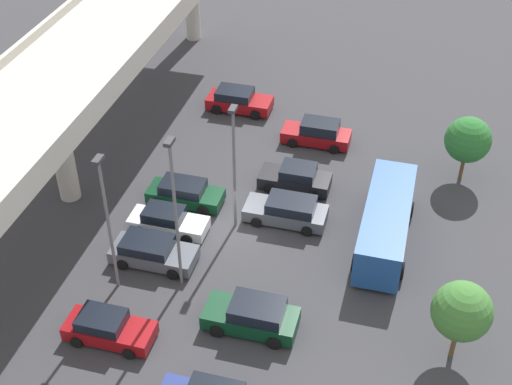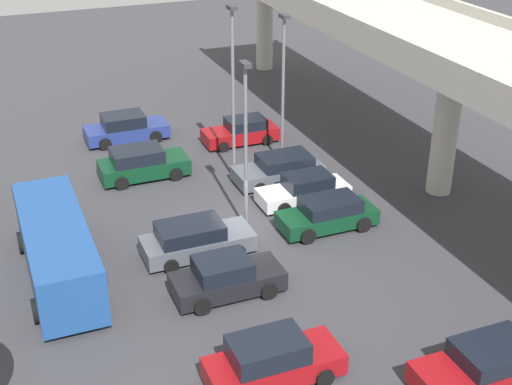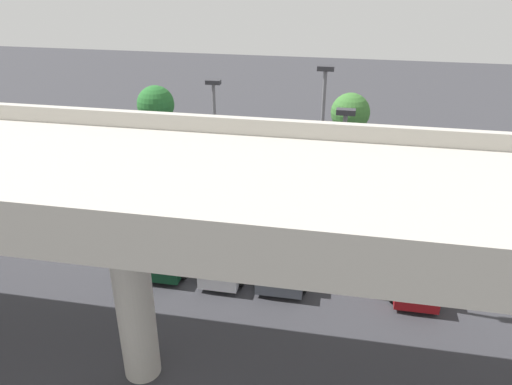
{
  "view_description": "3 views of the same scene",
  "coord_description": "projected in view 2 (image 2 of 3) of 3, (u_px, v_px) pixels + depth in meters",
  "views": [
    {
      "loc": [
        -29.96,
        -9.24,
        26.55
      ],
      "look_at": [
        0.27,
        -1.06,
        2.41
      ],
      "focal_mm": 50.0,
      "sensor_mm": 36.0,
      "label": 1
    },
    {
      "loc": [
        26.31,
        -10.1,
        16.12
      ],
      "look_at": [
        1.4,
        0.02,
        2.56
      ],
      "focal_mm": 50.0,
      "sensor_mm": 36.0,
      "label": 2
    },
    {
      "loc": [
        -6.33,
        22.53,
        13.2
      ],
      "look_at": [
        -1.87,
        -0.67,
        1.81
      ],
      "focal_mm": 35.0,
      "sensor_mm": 36.0,
      "label": 3
    }
  ],
  "objects": [
    {
      "name": "lamp_post_mid_lot",
      "position": [
        233.0,
        83.0,
        34.9
      ],
      "size": [
        0.7,
        0.35,
        8.97
      ],
      "color": "slate",
      "rests_on": "ground_plane"
    },
    {
      "name": "parked_car_4",
      "position": [
        196.0,
        239.0,
        30.2
      ],
      "size": [
        2.19,
        4.75,
        1.53
      ],
      "rotation": [
        0.0,
        0.0,
        1.57
      ],
      "color": "#515660",
      "rests_on": "ground_plane"
    },
    {
      "name": "lamp_post_by_overpass",
      "position": [
        283.0,
        79.0,
        36.99
      ],
      "size": [
        0.7,
        0.35,
        8.08
      ],
      "color": "slate",
      "rests_on": "ground_plane"
    },
    {
      "name": "parked_car_6",
      "position": [
        272.0,
        361.0,
        23.18
      ],
      "size": [
        2.04,
        4.54,
        1.67
      ],
      "rotation": [
        0.0,
        0.0,
        1.57
      ],
      "color": "maroon",
      "rests_on": "ground_plane"
    },
    {
      "name": "parked_car_0",
      "position": [
        126.0,
        128.0,
        41.58
      ],
      "size": [
        2.25,
        4.76,
        1.6
      ],
      "rotation": [
        0.0,
        0.0,
        1.57
      ],
      "color": "navy",
      "rests_on": "ground_plane"
    },
    {
      "name": "shuttle_bus",
      "position": [
        57.0,
        245.0,
        28.24
      ],
      "size": [
        8.51,
        2.74,
        2.54
      ],
      "rotation": [
        0.0,
        0.0,
        3.14
      ],
      "color": "#1E478C",
      "rests_on": "ground_plane"
    },
    {
      "name": "highway_overpass",
      "position": [
        455.0,
        56.0,
        32.8
      ],
      "size": [
        46.68,
        7.11,
        8.31
      ],
      "color": "#BCB7AD",
      "rests_on": "ground_plane"
    },
    {
      "name": "lamp_post_near_aisle",
      "position": [
        246.0,
        136.0,
        30.35
      ],
      "size": [
        0.7,
        0.35,
        7.84
      ],
      "color": "slate",
      "rests_on": "ground_plane"
    },
    {
      "name": "parked_car_5",
      "position": [
        226.0,
        278.0,
        27.61
      ],
      "size": [
        2.12,
        4.35,
        1.58
      ],
      "rotation": [
        0.0,
        0.0,
        1.57
      ],
      "color": "black",
      "rests_on": "ground_plane"
    },
    {
      "name": "parked_car_2",
      "position": [
        280.0,
        169.0,
        36.64
      ],
      "size": [
        2.25,
        4.59,
        1.43
      ],
      "rotation": [
        0.0,
        0.0,
        -1.57
      ],
      "color": "#515660",
      "rests_on": "ground_plane"
    },
    {
      "name": "ground_plane",
      "position": [
        244.0,
        230.0,
        32.42
      ],
      "size": [
        97.39,
        97.39,
        0.0
      ],
      "primitive_type": "plane",
      "color": "#38383D"
    },
    {
      "name": "parked_car_8",
      "position": [
        142.0,
        163.0,
        37.02
      ],
      "size": [
        2.26,
        4.59,
        1.65
      ],
      "rotation": [
        0.0,
        0.0,
        1.57
      ],
      "color": "#0C381E",
      "rests_on": "ground_plane"
    },
    {
      "name": "parked_car_9",
      "position": [
        328.0,
        214.0,
        32.26
      ],
      "size": [
        2.06,
        4.49,
        1.46
      ],
      "rotation": [
        0.0,
        0.0,
        -1.57
      ],
      "color": "#0C381E",
      "rests_on": "ground_plane"
    },
    {
      "name": "parked_car_3",
      "position": [
        304.0,
        190.0,
        34.52
      ],
      "size": [
        1.96,
        4.48,
        1.46
      ],
      "rotation": [
        0.0,
        0.0,
        -1.57
      ],
      "color": "silver",
      "rests_on": "ground_plane"
    },
    {
      "name": "parked_car_7",
      "position": [
        486.0,
        367.0,
        22.97
      ],
      "size": [
        2.23,
        4.6,
        1.56
      ],
      "rotation": [
        0.0,
        0.0,
        -1.57
      ],
      "color": "maroon",
      "rests_on": "ground_plane"
    },
    {
      "name": "parked_car_1",
      "position": [
        242.0,
        131.0,
        41.29
      ],
      "size": [
        2.03,
        4.32,
        1.46
      ],
      "rotation": [
        0.0,
        0.0,
        -1.57
      ],
      "color": "maroon",
      "rests_on": "ground_plane"
    }
  ]
}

